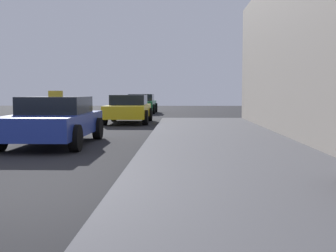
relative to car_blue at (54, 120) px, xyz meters
The scene contains 4 objects.
sidewalk 7.70m from the car_blue, 54.45° to the right, with size 4.00×32.00×0.15m, color #5B5B60.
car_blue is the anchor object (origin of this frame).
car_yellow 8.33m from the car_blue, 83.20° to the left, with size 1.97×4.16×1.27m.
car_green 17.66m from the car_blue, 87.71° to the left, with size 2.01×4.27×1.27m.
Camera 1 is at (2.91, -5.24, 1.39)m, focal length 46.70 mm.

